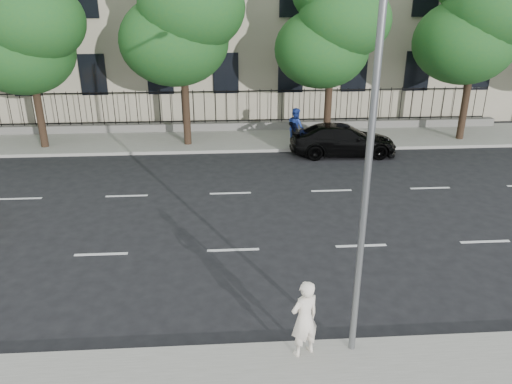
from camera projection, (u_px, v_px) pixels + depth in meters
ground at (235, 297)px, 13.03m from camera, size 120.00×120.00×0.00m
far_sidewalk at (228, 140)px, 25.89m from camera, size 60.00×4.00×0.15m
lane_markings at (232, 218)px, 17.40m from camera, size 49.60×4.62×0.01m
iron_fence at (227, 121)px, 27.23m from camera, size 30.00×0.50×2.20m
street_light at (364, 120)px, 9.57m from camera, size 0.25×3.32×8.05m
tree_b at (27, 25)px, 22.52m from camera, size 5.53×5.12×8.97m
tree_c at (182, 11)px, 22.73m from camera, size 5.89×5.50×9.80m
tree_d at (333, 23)px, 23.38m from camera, size 5.34×4.94×8.84m
tree_e at (479, 15)px, 23.67m from camera, size 5.71×5.31×9.46m
black_sedan at (343, 140)px, 23.63m from camera, size 5.09×2.21×1.46m
woman_near at (304, 319)px, 10.50m from camera, size 0.78×0.68×1.81m
pedestrian_far at (296, 127)px, 24.42m from camera, size 0.98×1.10×1.86m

